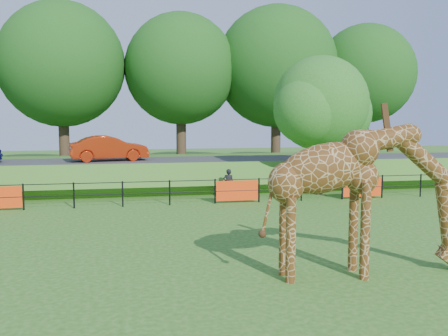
{
  "coord_description": "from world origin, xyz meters",
  "views": [
    {
      "loc": [
        -1.73,
        -13.43,
        3.87
      ],
      "look_at": [
        1.64,
        4.04,
        2.0
      ],
      "focal_mm": 40.0,
      "sensor_mm": 36.0,
      "label": 1
    }
  ],
  "objects_px": {
    "car_red": "(109,148)",
    "tree_east": "(322,107)",
    "giraffe": "(366,200)",
    "visitor": "(228,184)"
  },
  "relations": [
    {
      "from": "visitor",
      "to": "tree_east",
      "type": "xyz_separation_m",
      "value": [
        4.73,
        0.35,
        3.58
      ]
    },
    {
      "from": "giraffe",
      "to": "car_red",
      "type": "distance_m",
      "value": 18.05
    },
    {
      "from": "visitor",
      "to": "car_red",
      "type": "bearing_deg",
      "value": -27.26
    },
    {
      "from": "visitor",
      "to": "tree_east",
      "type": "relative_size",
      "value": 0.21
    },
    {
      "from": "car_red",
      "to": "tree_east",
      "type": "height_order",
      "value": "tree_east"
    },
    {
      "from": "giraffe",
      "to": "visitor",
      "type": "relative_size",
      "value": 3.71
    },
    {
      "from": "car_red",
      "to": "tree_east",
      "type": "bearing_deg",
      "value": -125.19
    },
    {
      "from": "car_red",
      "to": "visitor",
      "type": "bearing_deg",
      "value": -142.7
    },
    {
      "from": "tree_east",
      "to": "visitor",
      "type": "bearing_deg",
      "value": -175.79
    },
    {
      "from": "giraffe",
      "to": "visitor",
      "type": "distance_m",
      "value": 11.82
    }
  ]
}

